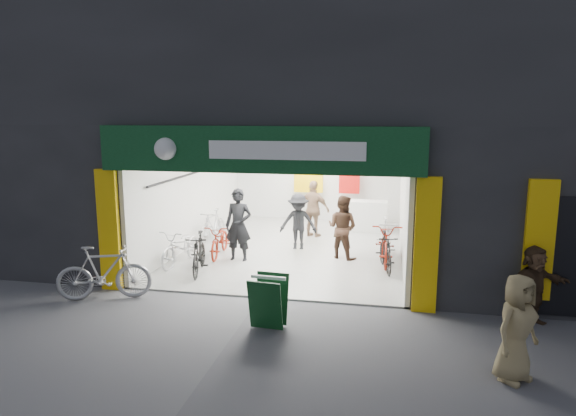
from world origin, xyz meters
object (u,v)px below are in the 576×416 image
(bike_right_front, at_px, (386,252))
(pedestrian_near, at_px, (516,328))
(parked_bike, at_px, (104,273))
(sandwich_board, at_px, (269,300))
(bike_left_front, at_px, (182,246))

(bike_right_front, distance_m, pedestrian_near, 5.22)
(parked_bike, height_order, pedestrian_near, pedestrian_near)
(bike_right_front, distance_m, sandwich_board, 4.29)
(bike_right_front, height_order, sandwich_board, sandwich_board)
(parked_bike, height_order, sandwich_board, parked_bike)
(parked_bike, bearing_deg, sandwich_board, -121.85)
(bike_left_front, bearing_deg, bike_right_front, 13.22)
(bike_left_front, relative_size, pedestrian_near, 1.14)
(bike_right_front, bearing_deg, sandwich_board, -127.33)
(parked_bike, relative_size, sandwich_board, 2.04)
(pedestrian_near, xyz_separation_m, sandwich_board, (-3.83, 1.06, -0.27))
(bike_right_front, height_order, parked_bike, parked_bike)
(parked_bike, relative_size, pedestrian_near, 1.21)
(sandwich_board, bearing_deg, pedestrian_near, -11.13)
(bike_left_front, distance_m, pedestrian_near, 8.14)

